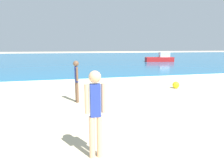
{
  "coord_description": "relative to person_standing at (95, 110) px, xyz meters",
  "views": [
    {
      "loc": [
        -2.37,
        0.29,
        2.18
      ],
      "look_at": [
        -0.55,
        7.65,
        0.73
      ],
      "focal_mm": 30.92,
      "sensor_mm": 36.0,
      "label": 1
    }
  ],
  "objects": [
    {
      "name": "water",
      "position": [
        1.83,
        39.94,
        -0.97
      ],
      "size": [
        160.0,
        60.0,
        0.06
      ],
      "primitive_type": "cube",
      "color": "#1E6B9E",
      "rests_on": "ground"
    },
    {
      "name": "person_distant",
      "position": [
        -0.1,
        4.11,
        -0.05
      ],
      "size": [
        0.22,
        0.38,
        1.66
      ],
      "rotation": [
        0.0,
        0.0,
        4.85
      ],
      "color": "brown",
      "rests_on": "ground"
    },
    {
      "name": "boat_near",
      "position": [
        13.43,
        22.85,
        -0.45
      ],
      "size": [
        4.27,
        2.0,
        1.4
      ],
      "rotation": [
        0.0,
        0.0,
        2.97
      ],
      "color": "red",
      "rests_on": "water"
    },
    {
      "name": "person_standing",
      "position": [
        0.0,
        0.0,
        0.0
      ],
      "size": [
        0.4,
        0.23,
        1.75
      ],
      "rotation": [
        0.0,
        0.0,
        6.27
      ],
      "color": "#DDAD84",
      "rests_on": "ground"
    },
    {
      "name": "beach_ball",
      "position": [
        5.24,
        5.52,
        -0.82
      ],
      "size": [
        0.36,
        0.36,
        0.36
      ],
      "primitive_type": "sphere",
      "color": "yellow",
      "rests_on": "ground"
    }
  ]
}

